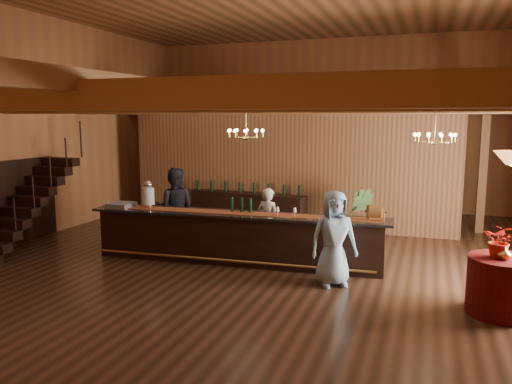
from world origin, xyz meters
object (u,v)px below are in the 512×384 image
(chandelier_right, at_px, (435,137))
(pendant_lamp, at_px, (512,158))
(raffle_drum, at_px, (376,212))
(floor_plant, at_px, (358,215))
(chandelier_left, at_px, (246,133))
(staff_second, at_px, (175,208))
(beverage_dispenser, at_px, (148,195))
(round_table, at_px, (502,286))
(bartender, at_px, (268,222))
(guest, at_px, (334,238))
(tasting_bar, at_px, (236,237))
(backbar_shelf, at_px, (247,210))

(chandelier_right, xyz_separation_m, pendant_lamp, (1.07, -2.56, -0.19))
(raffle_drum, xyz_separation_m, floor_plant, (-0.66, 2.45, -0.55))
(chandelier_right, bearing_deg, pendant_lamp, -67.31)
(chandelier_left, height_order, floor_plant, chandelier_left)
(pendant_lamp, xyz_separation_m, staff_second, (-6.60, 1.86, -1.47))
(floor_plant, bearing_deg, chandelier_left, -143.24)
(beverage_dispenser, bearing_deg, pendant_lamp, -9.47)
(beverage_dispenser, distance_m, pendant_lamp, 7.02)
(round_table, relative_size, bartender, 0.69)
(beverage_dispenser, height_order, chandelier_right, chandelier_right)
(pendant_lamp, bearing_deg, floor_plant, 125.59)
(staff_second, bearing_deg, chandelier_left, 170.18)
(chandelier_left, xyz_separation_m, staff_second, (-1.65, -0.26, -1.72))
(beverage_dispenser, distance_m, bartender, 2.66)
(chandelier_right, bearing_deg, chandelier_left, -173.61)
(raffle_drum, distance_m, guest, 1.12)
(guest, bearing_deg, bartender, 110.70)
(beverage_dispenser, distance_m, floor_plant, 4.95)
(tasting_bar, relative_size, guest, 3.66)
(raffle_drum, height_order, floor_plant, raffle_drum)
(round_table, bearing_deg, guest, 169.60)
(tasting_bar, height_order, chandelier_left, chandelier_left)
(raffle_drum, bearing_deg, pendant_lamp, -33.29)
(bartender, bearing_deg, beverage_dispenser, 33.37)
(bartender, relative_size, guest, 0.86)
(tasting_bar, distance_m, guest, 2.29)
(backbar_shelf, distance_m, chandelier_right, 5.55)
(guest, bearing_deg, chandelier_left, 115.92)
(chandelier_left, height_order, pendant_lamp, same)
(floor_plant, bearing_deg, chandelier_right, -36.89)
(pendant_lamp, bearing_deg, backbar_shelf, 142.20)
(tasting_bar, xyz_separation_m, round_table, (4.83, -1.22, -0.08))
(beverage_dispenser, relative_size, chandelier_right, 0.75)
(beverage_dispenser, bearing_deg, staff_second, 71.60)
(tasting_bar, distance_m, staff_second, 1.92)
(beverage_dispenser, bearing_deg, backbar_shelf, 73.05)
(round_table, height_order, bartender, bartender)
(round_table, xyz_separation_m, pendant_lamp, (0.00, 0.00, 1.96))
(chandelier_left, distance_m, chandelier_right, 3.91)
(beverage_dispenser, distance_m, chandelier_right, 6.08)
(beverage_dispenser, height_order, backbar_shelf, beverage_dispenser)
(round_table, xyz_separation_m, chandelier_right, (-1.07, 2.56, 2.14))
(backbar_shelf, height_order, round_table, backbar_shelf)
(round_table, distance_m, bartender, 4.81)
(backbar_shelf, height_order, bartender, bartender)
(tasting_bar, bearing_deg, bartender, 55.19)
(beverage_dispenser, distance_m, staff_second, 0.86)
(chandelier_left, distance_m, staff_second, 2.40)
(pendant_lamp, bearing_deg, round_table, -90.00)
(round_table, distance_m, chandelier_left, 5.82)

